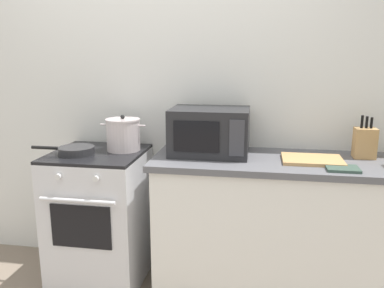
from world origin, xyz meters
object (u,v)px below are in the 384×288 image
object	(u,v)px
stove	(100,216)
microwave	(210,131)
frying_pan	(75,150)
oven_mitt	(343,169)
knife_block	(365,143)
stock_pot	(123,135)
cutting_board	(312,160)

from	to	relation	value
stove	microwave	distance (m)	0.97
stove	frying_pan	size ratio (longest dim) A/B	2.13
oven_mitt	knife_block	bearing A→B (deg)	58.73
stock_pot	knife_block	world-z (taller)	knife_block
cutting_board	knife_block	world-z (taller)	knife_block
oven_mitt	stock_pot	bearing A→B (deg)	169.97
stove	knife_block	bearing A→B (deg)	4.70
stove	knife_block	distance (m)	1.81
stock_pot	cutting_board	distance (m)	1.24
stock_pot	frying_pan	world-z (taller)	stock_pot
frying_pan	microwave	bearing A→B (deg)	10.18
frying_pan	knife_block	world-z (taller)	knife_block
stock_pot	cutting_board	bearing A→B (deg)	-3.87
stock_pot	frying_pan	bearing A→B (deg)	-149.60
cutting_board	knife_block	xyz separation A→B (m)	(0.33, 0.14, 0.09)
knife_block	microwave	bearing A→B (deg)	-176.34
frying_pan	microwave	world-z (taller)	microwave
knife_block	oven_mitt	world-z (taller)	knife_block
cutting_board	stove	bearing A→B (deg)	-179.95
frying_pan	knife_block	distance (m)	1.84
stove	stock_pot	distance (m)	0.60
frying_pan	cutting_board	bearing A→B (deg)	2.93
microwave	oven_mitt	world-z (taller)	microwave
stove	knife_block	world-z (taller)	knife_block
oven_mitt	frying_pan	bearing A→B (deg)	177.11
stove	oven_mitt	distance (m)	1.61
knife_block	frying_pan	bearing A→B (deg)	-173.25
frying_pan	oven_mitt	size ratio (longest dim) A/B	2.40
frying_pan	oven_mitt	world-z (taller)	frying_pan
frying_pan	knife_block	size ratio (longest dim) A/B	1.60
frying_pan	cutting_board	world-z (taller)	frying_pan
stove	microwave	size ratio (longest dim) A/B	1.84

